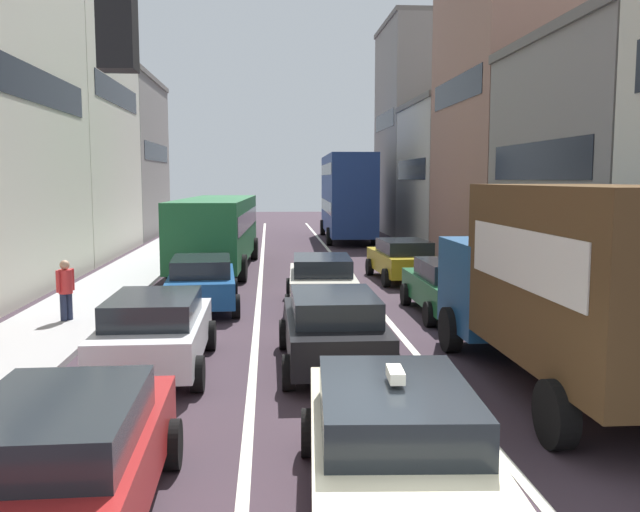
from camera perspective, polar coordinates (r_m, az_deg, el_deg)
sidewalk_left at (r=27.04m, az=-15.62°, el=-1.43°), size 2.60×64.00×0.14m
lane_stripe_left at (r=26.52m, az=-4.96°, el=-1.51°), size 0.16×60.00×0.01m
lane_stripe_right at (r=26.70m, az=2.35°, el=-1.44°), size 0.16×60.00×0.01m
building_row_right at (r=31.31m, az=17.08°, el=10.05°), size 7.20×43.90×13.96m
removalist_box_truck at (r=12.30m, az=20.12°, el=-1.90°), size 2.75×7.72×3.58m
taxi_centre_lane_front at (r=7.84m, az=6.11°, el=-15.13°), size 2.27×4.40×1.66m
sedan_left_lane_front at (r=7.81m, az=-20.69°, el=-15.63°), size 2.13×4.34×1.49m
sedan_centre_lane_second at (r=13.37m, az=1.11°, el=-5.98°), size 2.06×4.30×1.49m
wagon_left_lane_second at (r=13.51m, az=-13.58°, el=-6.03°), size 2.09×4.32×1.49m
hatchback_centre_lane_third at (r=19.48m, az=0.14°, el=-2.03°), size 2.19×4.37×1.49m
sedan_left_lane_third at (r=19.55m, az=-9.85°, el=-2.10°), size 2.30×4.41×1.49m
sedan_right_lane_behind_truck at (r=18.78m, az=10.87°, el=-2.47°), size 2.07×4.31×1.49m
wagon_right_lane_far at (r=24.86m, az=6.93°, el=-0.23°), size 2.22×4.38×1.49m
bus_mid_queue_primary at (r=27.60m, az=-8.60°, el=2.42°), size 3.12×10.59×2.90m
bus_far_queue_secondary at (r=40.86m, az=2.27°, el=5.28°), size 3.00×10.56×5.06m
pedestrian_mid_sidewalk at (r=18.24m, az=-20.48°, el=-2.56°), size 0.34×0.47×1.66m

